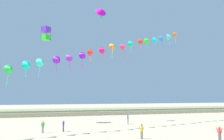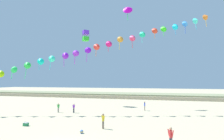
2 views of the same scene
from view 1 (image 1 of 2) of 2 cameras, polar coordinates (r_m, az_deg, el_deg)
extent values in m
cube|color=tan|center=(64.63, -9.00, -10.05)|extent=(120.00, 12.20, 0.93)
cube|color=gray|center=(64.59, -8.99, -9.52)|extent=(120.00, 10.37, 0.53)
cylinder|color=gray|center=(33.27, -16.47, -13.69)|extent=(0.11, 0.11, 0.79)
cylinder|color=gray|center=(33.28, -16.22, -13.70)|extent=(0.11, 0.11, 0.79)
cylinder|color=green|center=(33.19, -16.31, -12.55)|extent=(0.21, 0.21, 0.56)
cylinder|color=green|center=(33.18, -16.62, -12.46)|extent=(0.19, 0.08, 0.53)
cylinder|color=green|center=(33.19, -15.99, -12.48)|extent=(0.19, 0.08, 0.53)
sphere|color=tan|center=(33.15, -16.29, -11.87)|extent=(0.21, 0.21, 0.21)
cylinder|color=#474C56|center=(28.19, 24.67, -14.70)|extent=(0.13, 0.13, 0.87)
cylinder|color=#474C56|center=(28.20, 24.35, -14.71)|extent=(0.13, 0.13, 0.87)
cylinder|color=red|center=(28.09, 24.44, -13.21)|extent=(0.23, 0.23, 0.62)
cylinder|color=red|center=(28.08, 24.85, -13.10)|extent=(0.21, 0.20, 0.59)
cylinder|color=red|center=(28.09, 24.02, -13.13)|extent=(0.21, 0.20, 0.59)
sphere|color=tan|center=(28.03, 24.40, -12.33)|extent=(0.24, 0.24, 0.24)
cylinder|color=#474C56|center=(33.90, -11.58, -13.67)|extent=(0.11, 0.11, 0.79)
cylinder|color=#474C56|center=(33.78, -11.69, -13.70)|extent=(0.11, 0.11, 0.79)
cylinder|color=purple|center=(33.76, -11.61, -12.56)|extent=(0.21, 0.21, 0.56)
cylinder|color=purple|center=(33.91, -11.47, -12.46)|extent=(0.17, 0.20, 0.53)
cylinder|color=purple|center=(33.59, -11.74, -12.51)|extent=(0.17, 0.20, 0.53)
sphere|color=beige|center=(33.72, -11.59, -11.90)|extent=(0.21, 0.21, 0.21)
cylinder|color=#726656|center=(41.87, 3.83, -12.32)|extent=(0.12, 0.12, 0.82)
cylinder|color=#726656|center=(41.73, 3.89, -12.34)|extent=(0.12, 0.12, 0.82)
cylinder|color=blue|center=(41.73, 3.85, -11.37)|extent=(0.22, 0.22, 0.58)
cylinder|color=blue|center=(41.91, 3.78, -11.29)|extent=(0.10, 0.20, 0.55)
cylinder|color=blue|center=(41.55, 3.93, -11.33)|extent=(0.10, 0.20, 0.55)
sphere|color=brown|center=(41.70, 3.85, -10.81)|extent=(0.22, 0.22, 0.22)
cylinder|color=#726656|center=(27.95, 7.01, -15.31)|extent=(0.12, 0.12, 0.86)
cylinder|color=#726656|center=(27.93, 7.32, -15.31)|extent=(0.12, 0.12, 0.86)
cylinder|color=yellow|center=(27.83, 7.14, -13.82)|extent=(0.23, 0.23, 0.61)
cylinder|color=yellow|center=(27.86, 6.74, -13.72)|extent=(0.22, 0.18, 0.58)
cylinder|color=yellow|center=(27.80, 7.55, -13.73)|extent=(0.22, 0.18, 0.58)
sphere|color=#9E7051|center=(27.78, 7.13, -12.95)|extent=(0.23, 0.23, 0.23)
cone|color=green|center=(30.21, -23.46, 0.25)|extent=(1.33, 1.18, 1.14)
cylinder|color=#39E581|center=(30.07, -23.84, -2.09)|extent=(0.27, 0.29, 2.05)
cone|color=#0DDBC2|center=(30.91, -19.75, 1.20)|extent=(1.29, 1.09, 1.11)
cylinder|color=#39D0E5|center=(30.77, -20.07, -0.35)|extent=(0.18, 0.18, 1.27)
cone|color=#33EEBE|center=(31.66, -16.73, 1.84)|extent=(1.28, 1.06, 1.11)
cylinder|color=#39E5E3|center=(31.48, -17.05, -0.06)|extent=(0.26, 0.12, 1.69)
cone|color=#7C1AD3|center=(32.54, -13.02, 2.48)|extent=(1.25, 0.99, 1.12)
cylinder|color=#BE39E5|center=(32.34, -13.31, 0.64)|extent=(0.21, 0.18, 1.68)
cone|color=purple|center=(33.20, -9.97, 3.09)|extent=(1.36, 1.26, 1.21)
cylinder|color=#CD39E5|center=(32.97, -10.24, 1.21)|extent=(0.11, 0.15, 1.78)
cone|color=#7A14DD|center=(34.20, -6.92, 3.69)|extent=(1.32, 1.19, 1.21)
cylinder|color=#B939E5|center=(33.94, -7.16, 1.78)|extent=(0.28, 0.27, 1.89)
cone|color=red|center=(35.24, -4.91, 4.31)|extent=(1.31, 1.14, 1.11)
cylinder|color=orange|center=(35.00, -5.13, 2.80)|extent=(0.14, 0.14, 1.47)
cone|color=#DC1770|center=(36.50, -2.13, 4.89)|extent=(1.34, 1.21, 1.19)
cylinder|color=#E5395D|center=(36.25, -2.33, 3.58)|extent=(0.15, 0.18, 1.29)
cone|color=orange|center=(37.82, 0.28, 5.80)|extent=(1.26, 1.06, 1.18)
cylinder|color=yellow|center=(37.52, 0.10, 4.21)|extent=(0.16, 0.19, 1.74)
cone|color=#E93A72|center=(39.30, 2.85, 5.72)|extent=(1.32, 1.15, 1.15)
cylinder|color=#E53946|center=(39.00, 2.69, 4.26)|extent=(0.14, 0.19, 1.64)
cone|color=#15CF90|center=(40.65, 4.74, 6.42)|extent=(1.31, 1.14, 1.18)
cylinder|color=#39E5D4|center=(40.36, 4.59, 5.18)|extent=(0.11, 0.11, 1.40)
cone|color=red|center=(42.23, 7.11, 6.97)|extent=(1.34, 1.22, 1.22)
cylinder|color=orange|center=(41.93, 6.98, 5.82)|extent=(0.14, 0.19, 1.34)
cone|color=#2DEA1A|center=(43.61, 8.59, 7.11)|extent=(1.33, 1.22, 1.22)
cylinder|color=#39E553|center=(43.31, 8.47, 6.03)|extent=(0.21, 0.09, 1.29)
cone|color=#0FCEEF|center=(45.29, 10.50, 7.16)|extent=(1.27, 1.03, 1.12)
cylinder|color=#39A2E5|center=(44.98, 10.39, 6.05)|extent=(0.24, 0.22, 1.39)
cone|color=#2E88EA|center=(46.93, 12.00, 7.60)|extent=(1.33, 1.18, 1.17)
cylinder|color=blue|center=(46.57, 11.91, 6.32)|extent=(0.13, 0.18, 1.76)
cone|color=#41E9D0|center=(48.40, 13.65, 7.86)|extent=(1.31, 1.14, 1.12)
cylinder|color=#39D5E5|center=(48.06, 13.57, 6.76)|extent=(0.24, 0.22, 1.53)
cone|color=orange|center=(50.03, 15.10, 8.31)|extent=(1.34, 1.20, 1.15)
cylinder|color=gold|center=(49.66, 15.03, 7.17)|extent=(0.19, 0.28, 1.66)
cube|color=#2ED42A|center=(44.82, -15.63, 7.53)|extent=(1.68, 1.68, 0.99)
cube|color=#6A2DE5|center=(45.20, -15.58, 9.38)|extent=(1.68, 1.68, 0.99)
cylinder|color=black|center=(45.06, -14.53, 8.41)|extent=(0.04, 0.04, 2.49)
cylinder|color=black|center=(45.82, -15.68, 8.20)|extent=(0.04, 0.04, 2.49)
cylinder|color=black|center=(44.96, -16.68, 8.51)|extent=(0.04, 0.04, 2.49)
cylinder|color=black|center=(44.19, -15.53, 8.73)|extent=(0.04, 0.04, 2.49)
cone|color=#E70DCF|center=(47.27, -2.58, 14.05)|extent=(2.29, 1.87, 2.18)
cone|color=#2DE55C|center=(47.28, -2.58, 14.07)|extent=(1.26, 1.07, 1.22)
cylinder|color=#2DE55C|center=(46.78, -2.59, 12.36)|extent=(0.15, 0.21, 2.30)
camera|label=2|loc=(18.52, 53.78, -2.06)|focal=28.00mm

